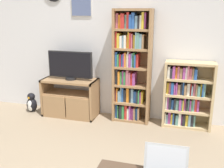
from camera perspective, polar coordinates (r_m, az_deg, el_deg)
name	(u,v)px	position (r m, az deg, el deg)	size (l,w,h in m)	color
wall_back	(119,41)	(4.43, 1.43, 9.37)	(5.71, 0.09, 2.60)	silver
tv_stand	(70,98)	(4.64, -9.12, -2.93)	(0.94, 0.44, 0.66)	#9E754C
television	(70,65)	(4.49, -9.08, 4.03)	(0.78, 0.18, 0.49)	black
bookshelf_tall	(131,67)	(4.26, 4.11, 3.71)	(0.60, 0.30, 1.83)	#9E754C
bookshelf_short	(185,95)	(4.28, 15.68, -2.34)	(0.74, 0.30, 1.05)	tan
penguin_figurine	(32,103)	(5.02, -17.12, -4.02)	(0.19, 0.17, 0.36)	black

